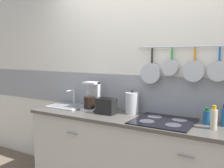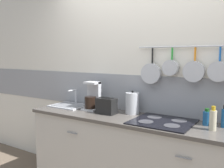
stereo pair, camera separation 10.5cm
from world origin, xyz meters
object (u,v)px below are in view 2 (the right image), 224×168
Objects in this scene: bottle_sesame_oil at (207,118)px; toaster at (106,106)px; bottle_vinegar at (213,120)px; coffee_maker at (92,98)px; kettle at (132,103)px.

toaster is at bearing -173.15° from bottle_sesame_oil.
bottle_sesame_oil is at bearing 6.85° from toaster.
bottle_vinegar is (1.12, -0.01, 0.00)m from toaster.
toaster reaches higher than bottle_sesame_oil.
toaster is at bearing -17.73° from coffee_maker.
bottle_vinegar is (1.38, -0.09, -0.04)m from coffee_maker.
kettle reaches higher than bottle_sesame_oil.
bottle_sesame_oil is (1.30, 0.04, -0.07)m from coffee_maker.
toaster is at bearing -146.43° from kettle.
coffee_maker reaches higher than toaster.
toaster is 1.12m from bottle_vinegar.
kettle reaches higher than toaster.
kettle reaches higher than bottle_vinegar.
bottle_sesame_oil is (1.04, 0.13, -0.02)m from toaster.
kettle is 1.64× the size of bottle_sesame_oil.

